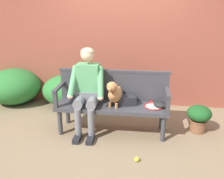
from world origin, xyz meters
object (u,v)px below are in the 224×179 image
at_px(tennis_racket, 153,106).
at_px(dog_on_bench, 114,93).
at_px(baseball_glove, 160,105).
at_px(sports_bag, 126,100).
at_px(person_seated, 87,88).
at_px(potted_plant, 199,117).
at_px(tennis_ball, 137,159).
at_px(garden_bench, 112,108).

bearing_deg(tennis_racket, dog_on_bench, -171.96).
xyz_separation_m(baseball_glove, sports_bag, (-0.52, 0.06, 0.03)).
relative_size(tennis_racket, baseball_glove, 2.64).
bearing_deg(person_seated, potted_plant, 6.47).
bearing_deg(tennis_ball, baseball_glove, 67.69).
relative_size(person_seated, tennis_racket, 2.29).
distance_m(person_seated, potted_plant, 1.82).
xyz_separation_m(garden_bench, potted_plant, (1.36, 0.18, -0.15)).
bearing_deg(baseball_glove, tennis_ball, -79.58).
bearing_deg(tennis_racket, baseball_glove, -17.72).
bearing_deg(person_seated, baseball_glove, 0.45).
distance_m(sports_bag, potted_plant, 1.18).
bearing_deg(sports_bag, potted_plant, 6.65).
xyz_separation_m(garden_bench, tennis_ball, (0.43, -0.76, -0.37)).
bearing_deg(garden_bench, baseball_glove, -0.47).
bearing_deg(sports_bag, baseball_glove, -6.11).
bearing_deg(dog_on_bench, person_seated, 174.34).
xyz_separation_m(garden_bench, tennis_racket, (0.63, 0.03, 0.07)).
distance_m(person_seated, tennis_racket, 1.05).
bearing_deg(tennis_ball, potted_plant, 45.20).
bearing_deg(dog_on_bench, garden_bench, 128.27).
bearing_deg(potted_plant, baseball_glove, -163.26).
bearing_deg(tennis_racket, tennis_ball, -104.79).
distance_m(garden_bench, potted_plant, 1.38).
relative_size(person_seated, baseball_glove, 6.05).
bearing_deg(potted_plant, tennis_racket, -167.92).
height_order(garden_bench, person_seated, person_seated).
relative_size(dog_on_bench, tennis_racket, 0.72).
height_order(sports_bag, potted_plant, sports_bag).
xyz_separation_m(baseball_glove, tennis_ball, (-0.31, -0.76, -0.47)).
xyz_separation_m(dog_on_bench, baseball_glove, (0.69, 0.05, -0.17)).
distance_m(person_seated, tennis_ball, 1.30).
relative_size(tennis_racket, potted_plant, 1.33).
xyz_separation_m(tennis_ball, potted_plant, (0.94, 0.94, 0.22)).
relative_size(baseball_glove, tennis_ball, 3.33).
distance_m(dog_on_bench, baseball_glove, 0.71).
height_order(person_seated, potted_plant, person_seated).
distance_m(tennis_racket, sports_bag, 0.42).
bearing_deg(garden_bench, tennis_ball, -60.78).
bearing_deg(garden_bench, dog_on_bench, -51.73).
distance_m(garden_bench, person_seated, 0.50).
bearing_deg(garden_bench, sports_bag, 12.66).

